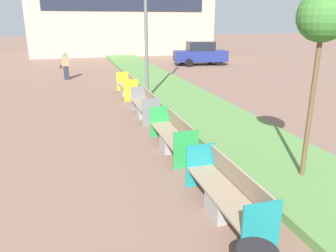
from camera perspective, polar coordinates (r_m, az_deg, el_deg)
name	(u,v)px	position (r m, az deg, el deg)	size (l,w,h in m)	color
planter_grass_strip	(231,129)	(10.67, 10.93, -0.52)	(2.80, 120.00, 0.18)	#568442
building_backdrop	(120,11)	(37.81, -8.32, 19.26)	(18.59, 8.17, 9.00)	tan
bench_teal_frame	(227,196)	(6.10, 10.16, -11.97)	(0.65, 2.43, 0.94)	gray
bench_green_frame	(173,137)	(8.90, 0.82, -1.93)	(0.65, 2.44, 0.94)	gray
bench_grey_frame	(145,107)	(12.07, -3.96, 3.29)	(0.65, 2.19, 0.94)	gray
bench_yellow_frame	(128,87)	(15.84, -7.05, 6.70)	(0.65, 2.45, 0.94)	gray
sapling_tree_near	(323,19)	(7.14, 25.38, 16.51)	(1.00, 1.00, 3.98)	brown
pedestrian_walking	(66,65)	(20.99, -17.42, 10.07)	(0.53, 0.24, 1.70)	#232633
parked_car_distant	(200,53)	(27.20, 5.64, 12.46)	(4.40, 2.32, 1.86)	navy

